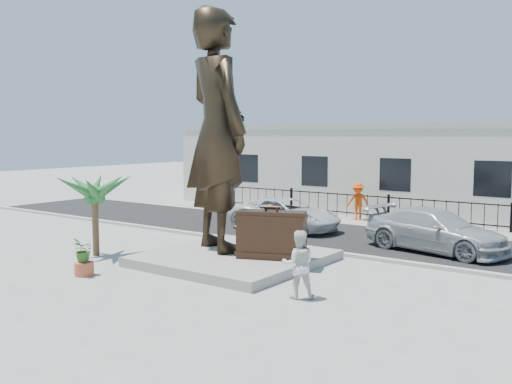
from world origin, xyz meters
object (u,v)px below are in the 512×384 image
statue (218,131)px  car_white (285,214)px  suitcase (271,235)px  tourist (299,264)px

statue → car_white: bearing=-54.0°
statue → suitcase: size_ratio=3.76×
statue → suitcase: statue is taller
suitcase → tourist: suitcase is taller
tourist → car_white: tourist is taller
tourist → car_white: bearing=-91.9°
tourist → car_white: (-5.90, 8.48, -0.17)m
suitcase → tourist: (2.42, -2.32, -0.17)m
statue → tourist: 6.29m
tourist → statue: bearing=-64.4°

